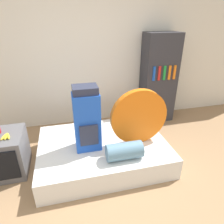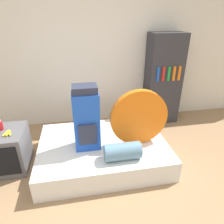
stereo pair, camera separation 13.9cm
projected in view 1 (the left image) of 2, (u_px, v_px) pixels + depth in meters
name	position (u px, v px, depth m)	size (l,w,h in m)	color
ground_plane	(115.00, 209.00, 2.17)	(16.00, 16.00, 0.00)	#997551
wall_back	(85.00, 53.00, 3.45)	(8.00, 0.05, 2.60)	silver
bed	(103.00, 151.00, 2.85)	(1.75, 1.26, 0.30)	white
backpack	(87.00, 120.00, 2.50)	(0.32, 0.28, 0.85)	blue
tent_bag	(139.00, 117.00, 2.64)	(0.77, 0.08, 0.77)	orange
sleeping_roll	(124.00, 151.00, 2.43)	(0.44, 0.21, 0.21)	#5B849E
television	(6.00, 153.00, 2.59)	(0.48, 0.57, 0.55)	#5B5B60
banana_bunch	(6.00, 136.00, 2.43)	(0.12, 0.16, 0.03)	yellow
bookshelf	(158.00, 79.00, 3.72)	(0.61, 0.39, 1.64)	#2D2D33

